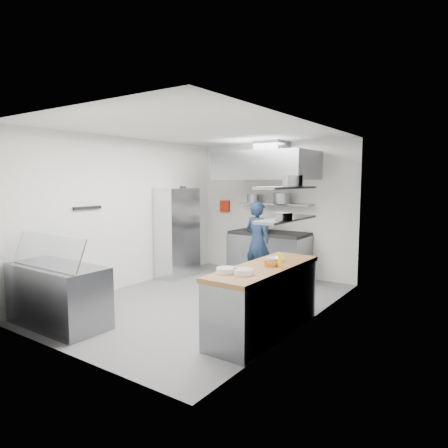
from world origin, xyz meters
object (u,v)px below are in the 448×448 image
Objects in this scene: gas_range at (269,256)px; display_case at (58,295)px; chef at (258,241)px; wire_rack at (177,233)px.

gas_range is 1.07× the size of display_case.
display_case is at bearing -105.02° from gas_range.
chef is (-0.06, -0.38, 0.35)m from gas_range.
wire_rack reaches higher than gas_range.
wire_rack reaches higher than display_case.
gas_range is at bearing 31.51° from wire_rack.
chef is at bearing 21.55° from wire_rack.
gas_range is 0.52m from chef.
wire_rack is at bearing 99.70° from display_case.
wire_rack is (-1.63, -1.00, 0.48)m from gas_range.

